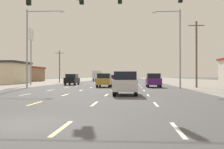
% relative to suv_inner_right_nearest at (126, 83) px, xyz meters
% --- Properties ---
extents(ground_plane, '(572.00, 572.00, 0.00)m').
position_rel_suv_inner_right_nearest_xyz_m(ground_plane, '(-3.37, 51.25, -1.03)').
color(ground_plane, '#4C4C4F').
extents(lot_apron_left, '(28.00, 440.00, 0.01)m').
position_rel_suv_inner_right_nearest_xyz_m(lot_apron_left, '(-28.12, 51.25, -1.02)').
color(lot_apron_left, gray).
rests_on(lot_apron_left, ground).
extents(lot_apron_right, '(28.00, 440.00, 0.01)m').
position_rel_suv_inner_right_nearest_xyz_m(lot_apron_right, '(21.38, 51.25, -1.02)').
color(lot_apron_right, gray).
rests_on(lot_apron_right, ground).
extents(lane_markings, '(10.64, 227.60, 0.01)m').
position_rel_suv_inner_right_nearest_xyz_m(lane_markings, '(-3.37, 89.75, -1.02)').
color(lane_markings, white).
rests_on(lane_markings, ground).
extents(signal_span_wire, '(27.50, 0.53, 9.42)m').
position_rel_suv_inner_right_nearest_xyz_m(signal_span_wire, '(-2.97, -3.06, 4.42)').
color(signal_span_wire, brown).
rests_on(signal_span_wire, ground).
extents(suv_inner_right_nearest, '(1.98, 4.90, 1.98)m').
position_rel_suv_inner_right_nearest_xyz_m(suv_inner_right_nearest, '(0.00, 0.00, 0.00)').
color(suv_inner_right_nearest, silver).
rests_on(suv_inner_right_nearest, ground).
extents(suv_far_right_near, '(1.98, 4.90, 1.98)m').
position_rel_suv_inner_right_nearest_xyz_m(suv_far_right_near, '(3.61, 16.64, 0.00)').
color(suv_far_right_near, '#4C196B').
rests_on(suv_far_right_near, ground).
extents(suv_center_turn_mid, '(1.98, 4.90, 1.98)m').
position_rel_suv_inner_right_nearest_xyz_m(suv_center_turn_mid, '(-3.46, 16.77, 0.00)').
color(suv_center_turn_mid, '#B28C33').
rests_on(suv_center_turn_mid, ground).
extents(suv_far_left_midfar, '(1.98, 4.90, 1.98)m').
position_rel_suv_inner_right_nearest_xyz_m(suv_far_left_midfar, '(-10.29, 26.30, 0.00)').
color(suv_far_left_midfar, black).
rests_on(suv_far_left_midfar, ground).
extents(hatchback_inner_left_far, '(1.72, 3.90, 1.54)m').
position_rel_suv_inner_right_nearest_xyz_m(hatchback_inner_left_far, '(-6.90, 48.19, -0.24)').
color(hatchback_inner_left_far, silver).
rests_on(hatchback_inner_left_far, ground).
extents(box_truck_far_left_farther, '(2.40, 7.20, 3.23)m').
position_rel_suv_inner_right_nearest_xyz_m(box_truck_far_left_farther, '(-10.31, 64.09, 0.81)').
color(box_truck_far_left_farther, navy).
rests_on(box_truck_far_left_farther, ground).
extents(suv_inner_left_farthest, '(1.98, 4.90, 1.98)m').
position_rel_suv_inner_right_nearest_xyz_m(suv_inner_left_farthest, '(-6.80, 79.65, 0.00)').
color(suv_inner_left_farthest, '#4C196B').
rests_on(suv_inner_left_farthest, ground).
extents(hatchback_center_turn_distant_a, '(1.72, 3.90, 1.54)m').
position_rel_suv_inner_right_nearest_xyz_m(hatchback_center_turn_distant_a, '(-3.37, 94.51, -0.24)').
color(hatchback_center_turn_distant_a, '#B28C33').
rests_on(hatchback_center_turn_distant_a, ground).
extents(sedan_inner_right_distant_b, '(1.80, 4.50, 1.46)m').
position_rel_suv_inner_right_nearest_xyz_m(sedan_inner_right_distant_b, '(0.30, 102.14, -0.27)').
color(sedan_inner_right_distant_b, black).
rests_on(sedan_inner_right_distant_b, ground).
extents(storefront_left_row_2, '(9.99, 14.08, 4.39)m').
position_rel_suv_inner_right_nearest_xyz_m(storefront_left_row_2, '(-32.02, 57.61, 1.19)').
color(storefront_left_row_2, '#8C6B4C').
rests_on(storefront_left_row_2, ground).
extents(pole_sign_left_row_1, '(0.24, 2.00, 10.27)m').
position_rel_suv_inner_right_nearest_xyz_m(pole_sign_left_row_1, '(-17.82, 25.98, 6.74)').
color(pole_sign_left_row_1, gray).
rests_on(pole_sign_left_row_1, ground).
extents(streetlight_left_row_0, '(5.15, 0.26, 10.55)m').
position_rel_suv_inner_right_nearest_xyz_m(streetlight_left_row_0, '(-12.97, 12.87, 5.15)').
color(streetlight_left_row_0, gray).
rests_on(streetlight_left_row_0, ground).
extents(streetlight_right_row_0, '(3.70, 0.26, 10.25)m').
position_rel_suv_inner_right_nearest_xyz_m(streetlight_right_row_0, '(6.45, 12.87, 4.82)').
color(streetlight_right_row_0, gray).
rests_on(streetlight_right_row_0, ground).
extents(utility_pole_right_row_0, '(2.20, 0.26, 9.31)m').
position_rel_suv_inner_right_nearest_xyz_m(utility_pole_right_row_0, '(9.60, 16.16, 3.82)').
color(utility_pole_right_row_0, brown).
rests_on(utility_pole_right_row_0, ground).
extents(utility_pole_left_row_1, '(2.20, 0.26, 8.01)m').
position_rel_suv_inner_right_nearest_xyz_m(utility_pole_left_row_1, '(-17.63, 45.48, 3.17)').
color(utility_pole_left_row_1, brown).
rests_on(utility_pole_left_row_1, ground).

